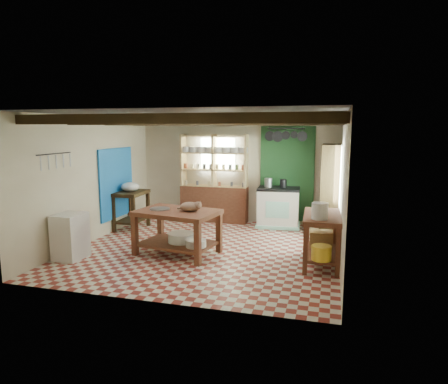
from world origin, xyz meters
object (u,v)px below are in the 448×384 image
(work_table, at_px, (177,232))
(prep_table, at_px, (131,210))
(stove, at_px, (278,207))
(white_cabinet, at_px, (70,236))
(right_counter, at_px, (321,240))
(cat, at_px, (190,207))

(work_table, relative_size, prep_table, 1.64)
(work_table, distance_m, stove, 3.01)
(prep_table, bearing_deg, work_table, -41.55)
(stove, height_order, prep_table, stove)
(work_table, height_order, white_cabinet, work_table)
(right_counter, bearing_deg, prep_table, 160.26)
(prep_table, relative_size, cat, 2.37)
(white_cabinet, bearing_deg, right_counter, 12.15)
(prep_table, xyz_separation_m, white_cabinet, (-0.02, -2.24, -0.03))
(work_table, distance_m, white_cabinet, 1.93)
(stove, bearing_deg, prep_table, -164.65)
(prep_table, bearing_deg, stove, 17.06)
(work_table, xyz_separation_m, white_cabinet, (-1.77, -0.76, -0.00))
(white_cabinet, relative_size, cat, 2.19)
(right_counter, bearing_deg, stove, 111.25)
(stove, relative_size, white_cabinet, 1.18)
(work_table, bearing_deg, prep_table, 149.77)
(stove, xyz_separation_m, right_counter, (1.08, -2.50, -0.03))
(prep_table, distance_m, cat, 2.53)
(white_cabinet, height_order, right_counter, right_counter)
(work_table, distance_m, prep_table, 2.29)
(cat, bearing_deg, stove, 63.20)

